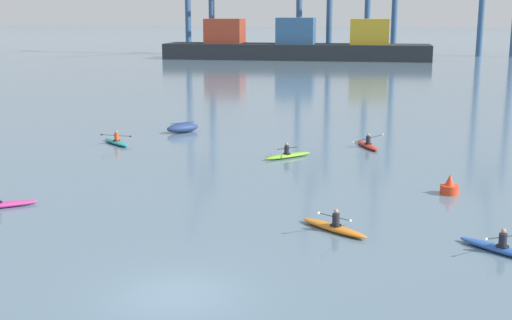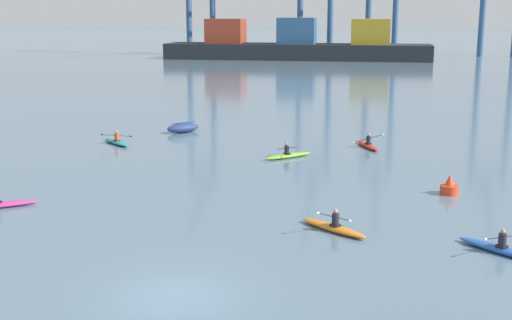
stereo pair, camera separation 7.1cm
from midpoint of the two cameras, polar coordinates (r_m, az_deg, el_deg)
ground_plane at (r=21.91m, az=-6.90°, el=-11.27°), size 800.00×800.00×0.00m
container_barge at (r=129.41m, az=3.37°, el=9.68°), size 49.88×8.89×7.78m
capsized_dinghy at (r=50.46m, az=-6.26°, el=2.72°), size 2.61×2.62×0.76m
channel_buoy at (r=34.46m, az=15.99°, el=-2.21°), size 0.90×0.90×1.00m
kayak_orange at (r=27.86m, az=6.55°, el=-5.65°), size 3.05×2.57×1.06m
kayak_teal at (r=46.69m, az=-11.78°, el=1.53°), size 2.85×2.80×0.95m
kayak_red at (r=45.23m, az=9.37°, el=1.28°), size 2.11×3.38×0.95m
kayak_blue at (r=26.87m, az=19.86°, el=-7.02°), size 2.97×2.67×0.95m
kayak_lime at (r=41.47m, az=2.66°, el=0.42°), size 2.89×2.76×0.95m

